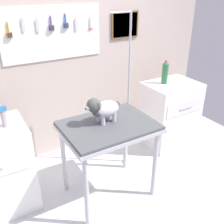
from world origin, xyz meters
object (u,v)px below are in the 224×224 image
Objects in this scene: grooming_table at (108,132)px; cabinet_right at (169,113)px; soda_bottle at (165,73)px; grooming_arm at (128,101)px; spray_bottle_short at (5,118)px; dog at (103,109)px.

cabinet_right reaches higher than grooming_table.
grooming_table is 1.27m from soda_bottle.
cabinet_right is at bearing 8.34° from grooming_arm.
grooming_arm is at bearing -1.51° from spray_bottle_short.
grooming_arm is 4.74× the size of dog.
cabinet_right is 2.92× the size of soda_bottle.
cabinet_right is 0.58m from soda_bottle.
spray_bottle_short is 1.97m from soda_bottle.
grooming_table is 2.33× the size of dog.
soda_bottle is (0.68, 0.17, 0.17)m from grooming_arm.
cabinet_right is (0.77, 0.11, -0.40)m from grooming_arm.
spray_bottle_short is at bearing 155.64° from grooming_table.
soda_bottle is at bearing 146.45° from cabinet_right.
dog reaches higher than cabinet_right.
dog is 0.44× the size of cabinet_right.
grooming_table is 4.42× the size of spray_bottle_short.
soda_bottle reaches higher than cabinet_right.
soda_bottle is (1.16, 0.47, 0.03)m from dog.
spray_bottle_short is at bearing -175.90° from soda_bottle.
grooming_arm is 0.88m from cabinet_right.
dog is 1.42m from cabinet_right.
dog is at bearing -161.98° from cabinet_right.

